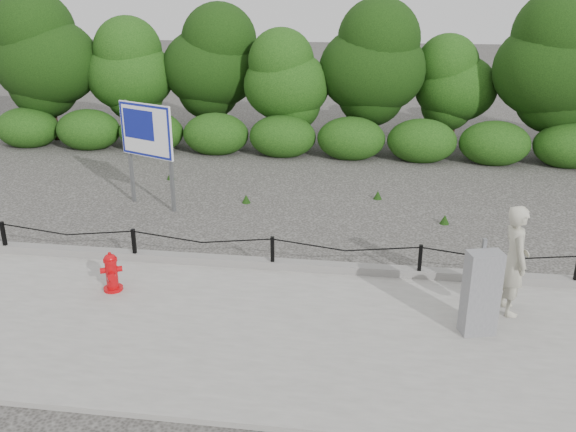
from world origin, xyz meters
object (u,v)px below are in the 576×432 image
(pedestrian, at_px, (513,261))
(advertising_sign, at_px, (146,135))
(fire_hydrant, at_px, (112,272))
(utility_cabinet, at_px, (481,293))

(pedestrian, height_order, advertising_sign, advertising_sign)
(fire_hydrant, bearing_deg, utility_cabinet, -28.61)
(fire_hydrant, xyz_separation_m, utility_cabinet, (5.64, -0.49, 0.31))
(utility_cabinet, distance_m, advertising_sign, 7.98)
(utility_cabinet, bearing_deg, fire_hydrant, 159.32)
(utility_cabinet, bearing_deg, pedestrian, 36.09)
(pedestrian, height_order, utility_cabinet, pedestrian)
(fire_hydrant, distance_m, advertising_sign, 4.36)
(pedestrian, relative_size, utility_cabinet, 1.23)
(fire_hydrant, bearing_deg, advertising_sign, 77.73)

